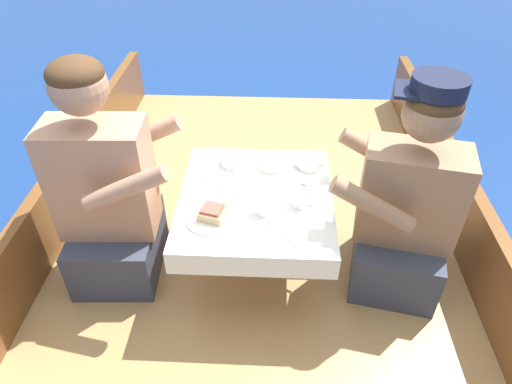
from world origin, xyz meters
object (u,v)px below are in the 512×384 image
coffee_cup_port (264,206)px  coffee_cup_starboard (300,197)px  person_port (108,196)px  sandwich (212,213)px  person_starboard (405,208)px

coffee_cup_port → coffee_cup_starboard: 0.16m
person_port → sandwich: (0.46, -0.11, 0.03)m
person_starboard → coffee_cup_port: bearing=18.1°
person_port → person_starboard: bearing=-2.4°
person_port → person_starboard: (1.25, 0.01, -0.02)m
coffee_cup_starboard → person_port: bearing=179.8°
person_starboard → coffee_cup_starboard: 0.44m
person_starboard → sandwich: (-0.79, -0.12, 0.05)m
sandwich → coffee_cup_port: (0.20, 0.05, -0.00)m
person_starboard → coffee_cup_port: person_starboard is taller
coffee_cup_starboard → sandwich: bearing=-162.5°
coffee_cup_port → sandwich: bearing=-165.8°
sandwich → coffee_cup_port: size_ratio=1.24×
person_starboard → sandwich: size_ratio=8.33×
sandwich → person_port: bearing=166.1°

